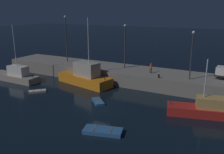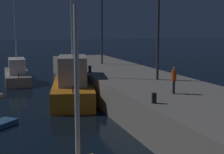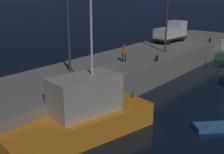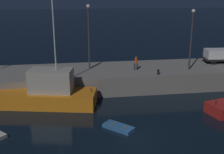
{
  "view_description": "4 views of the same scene",
  "coord_description": "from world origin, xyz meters",
  "views": [
    {
      "loc": [
        15.43,
        -25.13,
        12.77
      ],
      "look_at": [
        -2.9,
        9.49,
        1.79
      ],
      "focal_mm": 38.28,
      "sensor_mm": 36.0,
      "label": 1
    },
    {
      "loc": [
        21.82,
        2.48,
        6.61
      ],
      "look_at": [
        -5.07,
        11.47,
        2.43
      ],
      "focal_mm": 54.49,
      "sensor_mm": 36.0,
      "label": 2
    },
    {
      "loc": [
        -20.74,
        -4.28,
        9.53
      ],
      "look_at": [
        -0.5,
        11.93,
        1.77
      ],
      "focal_mm": 48.87,
      "sensor_mm": 36.0,
      "label": 3
    },
    {
      "loc": [
        -5.31,
        -21.06,
        12.24
      ],
      "look_at": [
        -0.64,
        10.58,
        2.32
      ],
      "focal_mm": 46.22,
      "sensor_mm": 36.0,
      "label": 4
    }
  ],
  "objects": [
    {
      "name": "pier_quay",
      "position": [
        0.0,
        13.84,
        1.19
      ],
      "size": [
        56.33,
        7.63,
        2.38
      ],
      "color": "gray",
      "rests_on": "ground"
    },
    {
      "name": "fishing_trawler_red",
      "position": [
        -7.84,
        8.68,
        1.45
      ],
      "size": [
        10.93,
        5.56,
        11.62
      ],
      "color": "orange",
      "rests_on": "ground"
    },
    {
      "name": "dinghy_orange_near",
      "position": [
        -1.28,
        2.14,
        0.17
      ],
      "size": [
        2.88,
        2.86,
        0.38
      ],
      "color": "#2D6099",
      "rests_on": "ground"
    },
    {
      "name": "lamp_post_east",
      "position": [
        -2.95,
        14.66,
        7.03
      ],
      "size": [
        0.44,
        0.44,
        7.96
      ],
      "color": "#38383D",
      "rests_on": "pier_quay"
    },
    {
      "name": "lamp_post_central",
      "position": [
        9.38,
        12.14,
        6.76
      ],
      "size": [
        0.44,
        0.44,
        7.45
      ],
      "color": "#38383D",
      "rests_on": "pier_quay"
    },
    {
      "name": "utility_truck",
      "position": [
        15.6,
        14.76,
        3.68
      ],
      "size": [
        5.42,
        2.52,
        2.69
      ],
      "color": "black",
      "rests_on": "pier_quay"
    },
    {
      "name": "dockworker",
      "position": [
        2.75,
        13.03,
        3.36
      ],
      "size": [
        0.43,
        0.41,
        1.71
      ],
      "color": "black",
      "rests_on": "pier_quay"
    },
    {
      "name": "bollard_west",
      "position": [
        4.92,
        10.61,
        2.67
      ],
      "size": [
        0.28,
        0.28,
        0.58
      ],
      "primitive_type": "cylinder",
      "color": "black",
      "rests_on": "pier_quay"
    },
    {
      "name": "bollard_central",
      "position": [
        -8.76,
        10.52,
        2.7
      ],
      "size": [
        0.28,
        0.28,
        0.64
      ],
      "primitive_type": "cylinder",
      "color": "black",
      "rests_on": "pier_quay"
    },
    {
      "name": "bollard_east",
      "position": [
        18.54,
        10.58,
        2.67
      ],
      "size": [
        0.28,
        0.28,
        0.58
      ],
      "primitive_type": "cylinder",
      "color": "black",
      "rests_on": "pier_quay"
    }
  ]
}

